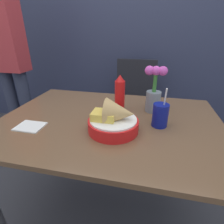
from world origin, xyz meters
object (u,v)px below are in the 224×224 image
at_px(ketchup_bottle, 120,94).
at_px(drink_cup, 160,116).
at_px(food_basket, 115,120).
at_px(chair_far_window, 134,99).
at_px(person_standing, 7,52).
at_px(flower_vase, 154,92).

relative_size(ketchup_bottle, drink_cup, 1.07).
bearing_deg(drink_cup, food_basket, -155.02).
bearing_deg(ketchup_bottle, drink_cup, -28.68).
height_order(chair_far_window, drink_cup, drink_cup).
bearing_deg(person_standing, flower_vase, -17.99).
height_order(chair_far_window, food_basket, chair_far_window).
bearing_deg(chair_far_window, flower_vase, -76.71).
bearing_deg(ketchup_bottle, chair_far_window, 88.64).
relative_size(chair_far_window, drink_cup, 4.50).
height_order(ketchup_bottle, drink_cup, ketchup_bottle).
height_order(chair_far_window, person_standing, person_standing).
height_order(chair_far_window, flower_vase, flower_vase).
height_order(ketchup_bottle, flower_vase, flower_vase).
relative_size(food_basket, drink_cup, 1.16).
bearing_deg(chair_far_window, food_basket, -90.02).
distance_m(ketchup_bottle, drink_cup, 0.26).
bearing_deg(flower_vase, drink_cup, -78.03).
bearing_deg(chair_far_window, person_standing, -165.22).
distance_m(food_basket, drink_cup, 0.23).
height_order(food_basket, ketchup_bottle, ketchup_bottle).
relative_size(food_basket, person_standing, 0.14).
xyz_separation_m(food_basket, flower_vase, (0.17, 0.27, 0.06)).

